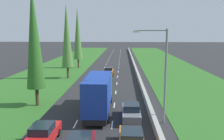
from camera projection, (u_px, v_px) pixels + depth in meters
name	position (u px, v px, depth m)	size (l,w,h in m)	color
ground_plane	(112.00, 66.00, 60.56)	(300.00, 300.00, 0.00)	#28282B
grass_verge_left	(64.00, 65.00, 61.13)	(14.00, 140.00, 0.04)	#2D6623
grass_verge_right	(168.00, 66.00, 59.92)	(14.00, 140.00, 0.04)	#2D6623
median_barrier	(134.00, 64.00, 60.24)	(0.44, 120.00, 0.85)	#9E9B93
lane_markings	(112.00, 66.00, 60.56)	(3.64, 116.00, 0.01)	white
blue_box_truck_centre_lane	(99.00, 93.00, 25.03)	(2.46, 9.40, 4.18)	black
green_hatchback_centre_lane	(104.00, 87.00, 33.46)	(1.74, 3.90, 1.72)	#237A33
blue_hatchback_centre_lane	(107.00, 78.00, 40.26)	(1.74, 3.90, 1.72)	#1E47B7
orange_sedan_centre_lane	(109.00, 71.00, 47.34)	(1.82, 4.50, 1.64)	orange
red_sedan_left_lane	(43.00, 134.00, 18.14)	(1.82, 4.50, 1.64)	red
grey_sedan_right_lane	(131.00, 112.00, 23.27)	(1.82, 4.50, 1.64)	slate
poplar_tree_second	(34.00, 37.00, 26.49)	(2.16, 2.16, 14.23)	#4C3823
poplar_tree_third	(67.00, 36.00, 42.99)	(2.15, 2.15, 13.87)	#4C3823
poplar_tree_fourth	(78.00, 34.00, 55.87)	(2.16, 2.16, 14.45)	#4C3823
street_light_mast	(162.00, 70.00, 21.65)	(3.20, 0.28, 9.00)	gray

